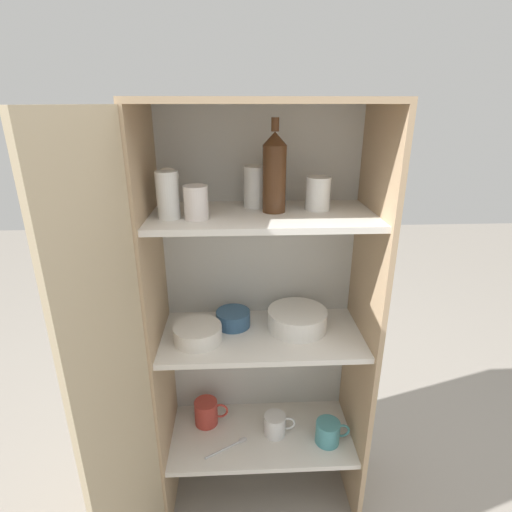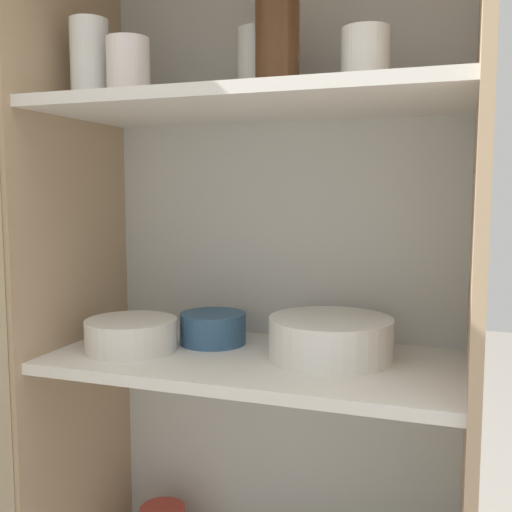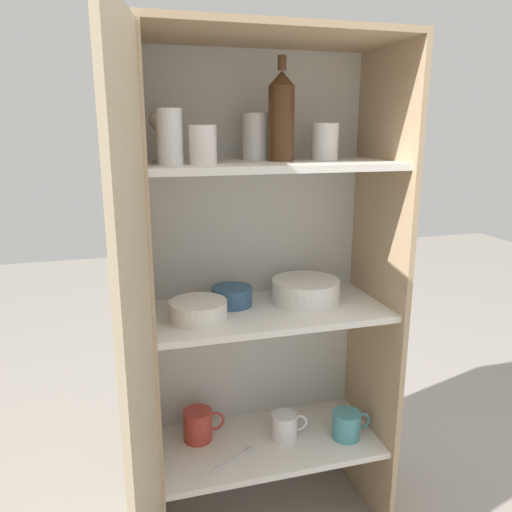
{
  "view_description": "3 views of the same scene",
  "coord_description": "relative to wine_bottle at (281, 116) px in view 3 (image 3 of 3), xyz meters",
  "views": [
    {
      "loc": [
        -0.08,
        -1.07,
        1.54
      ],
      "look_at": [
        -0.02,
        0.2,
        1.05
      ],
      "focal_mm": 28.0,
      "sensor_mm": 36.0,
      "label": 1
    },
    {
      "loc": [
        0.34,
        -0.8,
        1.05
      ],
      "look_at": [
        -0.0,
        0.2,
        0.94
      ],
      "focal_mm": 42.0,
      "sensor_mm": 36.0,
      "label": 2
    },
    {
      "loc": [
        -0.43,
        -1.21,
        1.3
      ],
      "look_at": [
        -0.04,
        0.16,
        0.93
      ],
      "focal_mm": 35.0,
      "sensor_mm": 36.0,
      "label": 3
    }
  ],
  "objects": [
    {
      "name": "cupboard_back_panel",
      "position": [
        -0.04,
        0.16,
        -0.57
      ],
      "size": [
        0.75,
        0.02,
        1.54
      ],
      "primitive_type": "cube",
      "color": "silver",
      "rests_on": "ground_plane"
    },
    {
      "name": "cupboard_side_left",
      "position": [
        -0.4,
        -0.02,
        -0.57
      ],
      "size": [
        0.02,
        0.38,
        1.54
      ],
      "primitive_type": "cube",
      "color": "tan",
      "rests_on": "ground_plane"
    },
    {
      "name": "cupboard_side_right",
      "position": [
        0.33,
        -0.02,
        -0.57
      ],
      "size": [
        0.02,
        0.38,
        1.54
      ],
      "primitive_type": "cube",
      "color": "tan",
      "rests_on": "ground_plane"
    },
    {
      "name": "cupboard_top_panel",
      "position": [
        -0.04,
        -0.02,
        0.21
      ],
      "size": [
        0.75,
        0.38,
        0.02
      ],
      "primitive_type": "cube",
      "color": "tan",
      "rests_on": "cupboard_side_left"
    },
    {
      "name": "shelf_board_lower",
      "position": [
        -0.04,
        -0.02,
        -1.05
      ],
      "size": [
        0.71,
        0.34,
        0.02
      ],
      "primitive_type": "cube",
      "color": "silver"
    },
    {
      "name": "shelf_board_middle",
      "position": [
        -0.04,
        -0.02,
        -0.58
      ],
      "size": [
        0.71,
        0.34,
        0.02
      ],
      "primitive_type": "cube",
      "color": "silver"
    },
    {
      "name": "shelf_board_upper",
      "position": [
        -0.04,
        -0.02,
        -0.14
      ],
      "size": [
        0.71,
        0.34,
        0.02
      ],
      "primitive_type": "cube",
      "color": "silver"
    },
    {
      "name": "cupboard_door",
      "position": [
        -0.45,
        -0.39,
        -0.57
      ],
      "size": [
        0.09,
        0.37,
        1.54
      ],
      "color": "tan",
      "rests_on": "ground_plane"
    },
    {
      "name": "tumbler_glass_0",
      "position": [
        -0.05,
        0.07,
        -0.06
      ],
      "size": [
        0.08,
        0.08,
        0.14
      ],
      "color": "white",
      "rests_on": "shelf_board_upper"
    },
    {
      "name": "tumbler_glass_1",
      "position": [
        0.15,
        0.02,
        -0.07
      ],
      "size": [
        0.08,
        0.08,
        0.11
      ],
      "color": "white",
      "rests_on": "shelf_board_upper"
    },
    {
      "name": "tumbler_glass_2",
      "position": [
        -0.33,
        -0.06,
        -0.06
      ],
      "size": [
        0.07,
        0.07,
        0.14
      ],
      "color": "white",
      "rests_on": "shelf_board_upper"
    },
    {
      "name": "tumbler_glass_3",
      "position": [
        -0.24,
        -0.08,
        -0.08
      ],
      "size": [
        0.07,
        0.07,
        0.1
      ],
      "color": "silver",
      "rests_on": "shelf_board_upper"
    },
    {
      "name": "wine_glass_0",
      "position": [
        -0.34,
        0.02,
        -0.02
      ],
      "size": [
        0.07,
        0.07,
        0.14
      ],
      "color": "white",
      "rests_on": "shelf_board_upper"
    },
    {
      "name": "wine_bottle",
      "position": [
        0.0,
        0.0,
        0.0
      ],
      "size": [
        0.08,
        0.08,
        0.29
      ],
      "color": "#4C2D19",
      "rests_on": "shelf_board_upper"
    },
    {
      "name": "plate_stack_white",
      "position": [
        0.09,
        0.02,
        -0.54
      ],
      "size": [
        0.22,
        0.22,
        0.07
      ],
      "color": "white",
      "rests_on": "shelf_board_middle"
    },
    {
      "name": "mixing_bowl_large",
      "position": [
        -0.26,
        -0.05,
        -0.54
      ],
      "size": [
        0.17,
        0.17,
        0.06
      ],
      "color": "silver",
      "rests_on": "shelf_board_middle"
    },
    {
      "name": "serving_bowl_small",
      "position": [
        -0.14,
        0.04,
        -0.54
      ],
      "size": [
        0.13,
        0.13,
        0.06
      ],
      "color": "#33567A",
      "rests_on": "shelf_board_middle"
    },
    {
      "name": "coffee_mug_primary",
      "position": [
        0.02,
        -0.02,
        -0.99
      ],
      "size": [
        0.13,
        0.09,
        0.09
      ],
      "color": "white",
      "rests_on": "shelf_board_lower"
    },
    {
      "name": "coffee_mug_extra_1",
      "position": [
        -0.26,
        0.05,
        -0.99
      ],
      "size": [
        0.14,
        0.09,
        0.1
      ],
      "color": "#BC3D33",
      "rests_on": "shelf_board_lower"
    },
    {
      "name": "coffee_mug_extra_2",
      "position": [
        0.22,
        -0.07,
        -0.99
      ],
      "size": [
        0.13,
        0.09,
        0.09
      ],
      "color": "teal",
      "rests_on": "shelf_board_lower"
    },
    {
      "name": "serving_spoon",
      "position": [
        -0.16,
        -0.08,
        -1.03
      ],
      "size": [
        0.16,
        0.1,
        0.01
      ],
      "color": "silver",
      "rests_on": "shelf_board_lower"
    }
  ]
}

